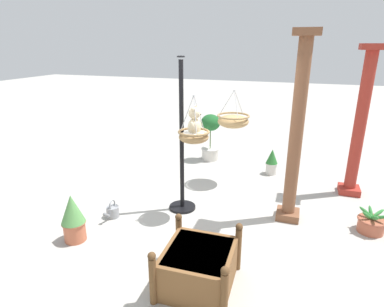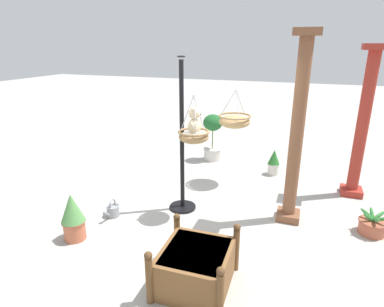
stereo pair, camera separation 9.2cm
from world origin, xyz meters
name	(u,v)px [view 1 (the left image)]	position (x,y,z in m)	size (l,w,h in m)	color
ground_plane	(191,213)	(0.00, 0.00, 0.00)	(40.00, 40.00, 0.00)	#ADAAA3
display_pole_central	(182,165)	(-0.13, -0.20, 0.77)	(0.44, 0.44, 2.47)	black
hanging_basket_with_teddy	(194,136)	(0.02, 0.05, 1.33)	(0.48, 0.48, 0.72)	#A37F51
teddy_bear	(195,123)	(0.02, 0.07, 1.52)	(0.31, 0.27, 0.45)	beige
hanging_basket_left_high	(233,121)	(-1.46, 0.34, 1.26)	(0.61, 0.61, 0.71)	tan
greenhouse_pillar_right	(296,135)	(-0.37, 1.50, 1.37)	(0.37, 0.37, 2.83)	brown
greenhouse_pillar_far_back	(360,126)	(-1.69, 2.52, 1.27)	(0.38, 0.38, 2.64)	#9E2D23
wooden_planter_box	(199,266)	(1.52, 0.62, 0.25)	(0.93, 0.87, 0.63)	brown
potted_plant_fern_front	(73,217)	(1.24, -1.30, 0.36)	(0.33, 0.33, 0.70)	#BC6042
potted_plant_flowering_red	(371,223)	(-0.35, 2.68, 0.14)	(0.40, 0.40, 0.36)	#AD563D
potted_plant_tall_leafy	(272,161)	(-2.17, 1.05, 0.28)	(0.26, 0.26, 0.55)	beige
potted_plant_small_succulent	(210,135)	(-2.62, -0.42, 0.62)	(0.45, 0.45, 1.10)	beige
watering_can	(112,211)	(0.52, -1.15, 0.10)	(0.35, 0.20, 0.30)	gray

